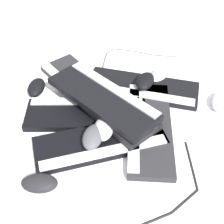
# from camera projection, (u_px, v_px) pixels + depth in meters

# --- Properties ---
(ground_plane) EXTENTS (3.20, 3.20, 0.00)m
(ground_plane) POSITION_uv_depth(u_px,v_px,m) (116.00, 110.00, 1.18)
(ground_plane) COLOR white
(keyboard_0) EXTENTS (0.45, 0.18, 0.03)m
(keyboard_0) POSITION_uv_depth(u_px,v_px,m) (86.00, 114.00, 1.14)
(keyboard_0) COLOR black
(keyboard_0) RESTS_ON ground
(keyboard_1) EXTENTS (0.46, 0.28, 0.03)m
(keyboard_1) POSITION_uv_depth(u_px,v_px,m) (101.00, 143.00, 1.05)
(keyboard_1) COLOR black
(keyboard_1) RESTS_ON ground
(keyboard_2) EXTENTS (0.15, 0.44, 0.03)m
(keyboard_2) POSITION_uv_depth(u_px,v_px,m) (149.00, 126.00, 1.10)
(keyboard_2) COLOR #232326
(keyboard_2) RESTS_ON ground
(keyboard_3) EXTENTS (0.46, 0.23, 0.03)m
(keyboard_3) POSITION_uv_depth(u_px,v_px,m) (142.00, 88.00, 1.25)
(keyboard_3) COLOR black
(keyboard_3) RESTS_ON ground
(keyboard_4) EXTENTS (0.41, 0.43, 0.03)m
(keyboard_4) POSITION_uv_depth(u_px,v_px,m) (84.00, 87.00, 1.25)
(keyboard_4) COLOR #232326
(keyboard_4) RESTS_ON ground
(keyboard_5) EXTENTS (0.41, 0.42, 0.03)m
(keyboard_5) POSITION_uv_depth(u_px,v_px,m) (105.00, 102.00, 1.14)
(keyboard_5) COLOR black
(keyboard_5) RESTS_ON keyboard_0
(keyboard_6) EXTENTS (0.43, 0.40, 0.03)m
(keyboard_6) POSITION_uv_depth(u_px,v_px,m) (103.00, 98.00, 1.12)
(keyboard_6) COLOR black
(keyboard_6) RESTS_ON keyboard_5
(mouse_0) EXTENTS (0.12, 0.09, 0.04)m
(mouse_0) POSITION_uv_depth(u_px,v_px,m) (143.00, 124.00, 1.06)
(mouse_0) COLOR black
(mouse_0) RESTS_ON keyboard_2
(mouse_1) EXTENTS (0.08, 0.12, 0.04)m
(mouse_1) POSITION_uv_depth(u_px,v_px,m) (93.00, 137.00, 1.02)
(mouse_1) COLOR #4C4C51
(mouse_1) RESTS_ON keyboard_1
(mouse_2) EXTENTS (0.10, 0.13, 0.04)m
(mouse_2) POSITION_uv_depth(u_px,v_px,m) (220.00, 101.00, 1.18)
(mouse_2) COLOR silver
(mouse_2) RESTS_ON ground
(mouse_3) EXTENTS (0.10, 0.13, 0.04)m
(mouse_3) POSITION_uv_depth(u_px,v_px,m) (145.00, 81.00, 1.22)
(mouse_3) COLOR black
(mouse_3) RESTS_ON keyboard_3
(mouse_4) EXTENTS (0.11, 0.07, 0.04)m
(mouse_4) POSITION_uv_depth(u_px,v_px,m) (40.00, 183.00, 0.93)
(mouse_4) COLOR black
(mouse_4) RESTS_ON ground
(mouse_5) EXTENTS (0.12, 0.13, 0.04)m
(mouse_5) POSITION_uv_depth(u_px,v_px,m) (159.00, 76.00, 1.30)
(mouse_5) COLOR #B7B7BC
(mouse_5) RESTS_ON ground
(mouse_6) EXTENTS (0.07, 0.11, 0.04)m
(mouse_6) POSITION_uv_depth(u_px,v_px,m) (104.00, 128.00, 1.04)
(mouse_6) COLOR #B7B7BC
(mouse_6) RESTS_ON keyboard_1
(mouse_7) EXTENTS (0.07, 0.11, 0.04)m
(mouse_7) POSITION_uv_depth(u_px,v_px,m) (36.00, 87.00, 1.24)
(mouse_7) COLOR black
(mouse_7) RESTS_ON ground
(cable_0) EXTENTS (0.49, 0.44, 0.01)m
(cable_0) POSITION_uv_depth(u_px,v_px,m) (138.00, 216.00, 0.87)
(cable_0) COLOR black
(cable_0) RESTS_ON ground
(cable_1) EXTENTS (0.43, 0.23, 0.01)m
(cable_1) POSITION_uv_depth(u_px,v_px,m) (123.00, 58.00, 1.42)
(cable_1) COLOR #59595B
(cable_1) RESTS_ON ground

